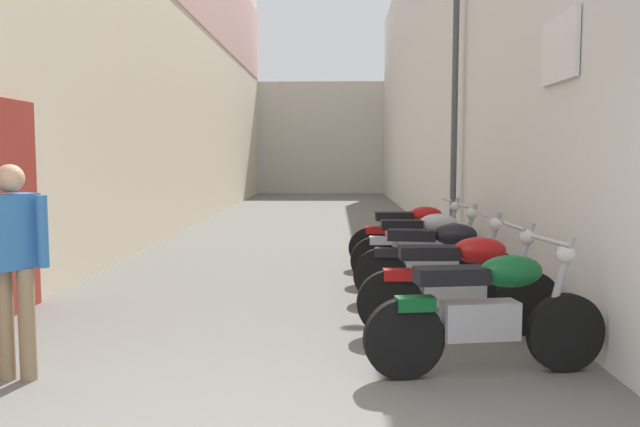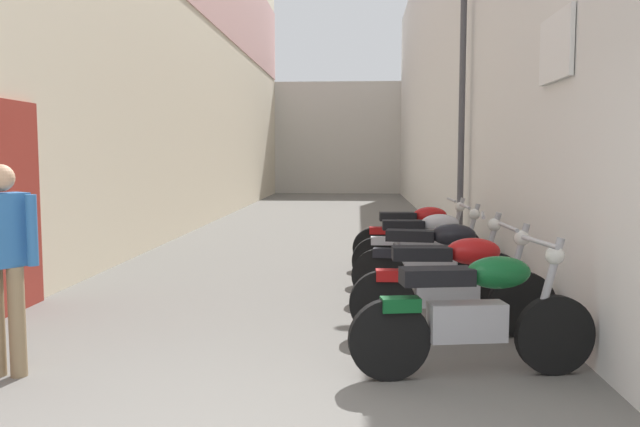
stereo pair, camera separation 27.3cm
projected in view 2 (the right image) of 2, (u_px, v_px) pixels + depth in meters
name	position (u px, v px, depth m)	size (l,w,h in m)	color
ground_plane	(315.00, 234.00, 13.50)	(40.73, 40.73, 0.00)	#66635E
building_left	(199.00, 39.00, 15.24)	(0.45, 24.73, 8.65)	beige
building_right	(445.00, 69.00, 14.99)	(0.45, 24.73, 7.30)	silver
building_far_end	(338.00, 138.00, 28.57)	(8.39, 2.00, 4.77)	beige
motorcycle_nearest	(475.00, 311.00, 4.72)	(1.84, 0.58, 1.04)	black
motorcycle_second	(453.00, 282.00, 5.78)	(1.85, 0.58, 1.04)	black
motorcycle_third	(437.00, 260.00, 7.00)	(1.84, 0.58, 1.04)	black
motorcycle_fourth	(426.00, 246.00, 8.11)	(1.85, 0.58, 1.04)	black
motorcycle_fifth	(418.00, 235.00, 9.24)	(1.85, 0.58, 1.04)	black
pedestrian_by_doorway	(4.00, 254.00, 4.71)	(0.52, 0.39, 1.57)	#8C7251
street_lamp	(457.00, 81.00, 10.26)	(0.79, 0.18, 4.82)	#47474C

